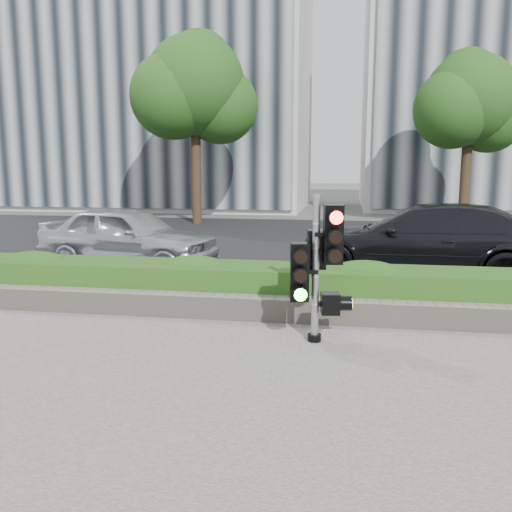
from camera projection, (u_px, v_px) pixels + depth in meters
The scene contains 12 objects.
ground at pixel (237, 368), 6.16m from camera, with size 120.00×120.00×0.00m, color #51514C.
sidewalk at pixel (165, 500), 3.72m from camera, with size 16.00×11.00×0.03m, color #9E9389.
road at pixel (305, 243), 15.88m from camera, with size 60.00×13.00×0.02m, color black.
curb at pixel (274, 297), 9.21m from camera, with size 60.00×0.25×0.12m, color gray.
stone_wall at pixel (263, 308), 7.97m from camera, with size 12.00×0.32×0.34m, color gray.
hedge at pixel (269, 287), 8.57m from camera, with size 12.00×1.00×0.68m, color #4B8D2B.
building_left at pixel (156, 64), 28.71m from camera, with size 16.00×9.00×15.00m, color #B7B7B2.
tree_left at pixel (195, 89), 20.19m from camera, with size 4.61×4.03×7.34m.
tree_right at pixel (469, 103), 19.64m from camera, with size 4.10×3.58×6.53m.
traffic_signal at pixel (318, 261), 6.87m from camera, with size 0.68×0.54×1.90m.
car_silver at pixel (128, 237), 11.96m from camera, with size 1.62×4.03×1.37m, color silver.
car_dark at pixel (424, 240), 10.96m from camera, with size 2.09×5.15×1.49m, color black.
Camera 1 is at (1.17, -5.74, 2.30)m, focal length 38.00 mm.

